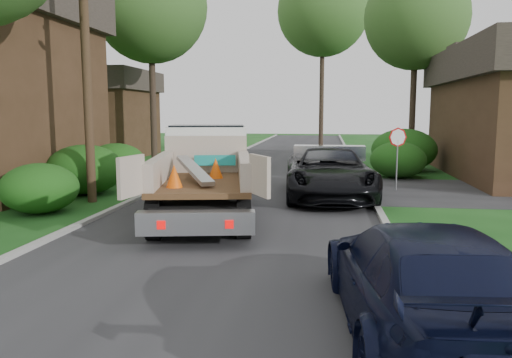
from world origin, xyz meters
The scene contains 18 objects.
ground centered at (0.00, 0.00, 0.00)m, with size 120.00×120.00×0.00m, color #144213.
road centered at (0.00, 10.00, 0.00)m, with size 8.00×90.00×0.02m, color #28282B.
curb_left centered at (-4.10, 10.00, 0.06)m, with size 0.20×90.00×0.12m, color #9E9E99.
curb_right centered at (4.10, 10.00, 0.06)m, with size 0.20×90.00×0.12m, color #9E9E99.
stop_sign centered at (5.20, 9.00, 1.78)m, with size 0.71×0.32×2.48m.
utility_pole centered at (-5.48, 4.98, 5.17)m, with size 2.42×1.25×10.00m.
house_left_far centered at (-13.50, 22.00, 3.05)m, with size 7.56×7.56×6.00m.
hedge_left_a centered at (-6.20, 3.00, 0.77)m, with size 2.34×2.34×1.53m, color #18410F.
hedge_left_b centered at (-6.50, 6.50, 0.94)m, with size 2.86×2.86×1.87m, color #18410F.
hedge_left_c centered at (-6.80, 10.00, 0.85)m, with size 2.60×2.60×1.70m, color #18410F.
hedge_right_a centered at (5.80, 13.00, 0.85)m, with size 2.60×2.60×1.70m, color #18410F.
hedge_right_b centered at (6.50, 16.00, 1.10)m, with size 3.38×3.38×2.21m, color #18410F.
tree_left_far centered at (-7.50, 17.00, 8.98)m, with size 6.40×6.40×12.20m.
tree_right_far centered at (7.50, 20.00, 8.48)m, with size 6.00×6.00×11.50m.
tree_center_far centered at (2.00, 30.00, 10.98)m, with size 7.20×7.20×14.60m.
flatbed_truck centered at (-1.20, 3.90, 1.44)m, with size 4.15×7.41×2.66m.
black_pickup centered at (2.57, 7.03, 0.91)m, with size 3.02×6.54×1.82m, color black.
navy_suv centered at (3.80, -4.13, 0.80)m, with size 2.23×5.50×1.60m, color black.
Camera 1 is at (2.46, -10.96, 3.08)m, focal length 35.00 mm.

